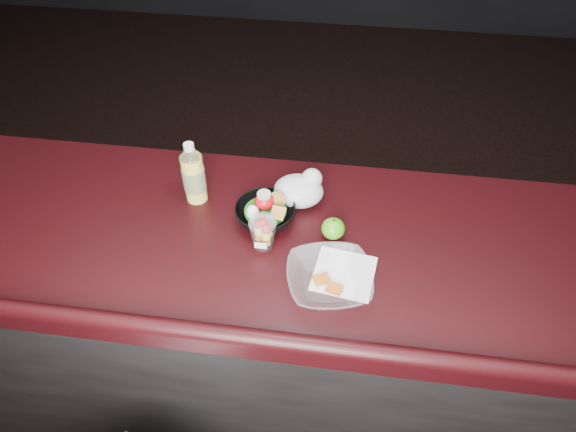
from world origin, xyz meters
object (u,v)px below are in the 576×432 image
object	(u,v)px
snack_bowl	(265,213)
takeout_bowl	(329,280)
fruit_cup	(263,231)
green_apple	(333,229)
lemonade_bottle	(194,177)

from	to	relation	value
snack_bowl	takeout_bowl	world-z (taller)	snack_bowl
snack_bowl	takeout_bowl	distance (m)	0.30
fruit_cup	snack_bowl	size ratio (longest dim) A/B	0.55
takeout_bowl	green_apple	bearing A→B (deg)	90.96
lemonade_bottle	takeout_bowl	size ratio (longest dim) A/B	0.78
lemonade_bottle	takeout_bowl	world-z (taller)	lemonade_bottle
fruit_cup	lemonade_bottle	bearing A→B (deg)	145.20
takeout_bowl	fruit_cup	bearing A→B (deg)	148.25
fruit_cup	snack_bowl	world-z (taller)	fruit_cup
lemonade_bottle	green_apple	bearing A→B (deg)	-13.66
green_apple	takeout_bowl	world-z (taller)	green_apple
fruit_cup	green_apple	xyz separation A→B (m)	(0.19, 0.06, -0.03)
lemonade_bottle	snack_bowl	world-z (taller)	lemonade_bottle
lemonade_bottle	takeout_bowl	distance (m)	0.52
green_apple	takeout_bowl	xyz separation A→B (m)	(0.00, -0.18, -0.00)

